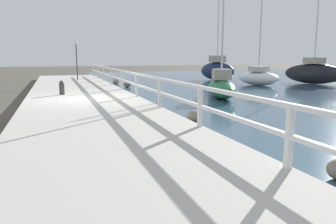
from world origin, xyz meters
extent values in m
plane|color=#4C473D|center=(0.00, 0.00, 0.00)|extent=(120.00, 120.00, 0.00)
cube|color=beige|center=(0.00, 0.00, 0.17)|extent=(4.62, 36.00, 0.34)
cube|color=white|center=(2.21, -9.72, 0.84)|extent=(0.10, 0.10, 1.01)
cube|color=white|center=(2.21, -6.48, 0.84)|extent=(0.10, 0.10, 1.01)
cube|color=white|center=(2.21, -3.24, 0.84)|extent=(0.10, 0.10, 1.01)
cube|color=white|center=(2.21, 0.00, 0.84)|extent=(0.10, 0.10, 1.01)
cube|color=white|center=(2.21, 3.24, 0.84)|extent=(0.10, 0.10, 1.01)
cube|color=white|center=(2.21, 6.48, 0.84)|extent=(0.10, 0.10, 1.01)
cube|color=white|center=(2.21, 9.72, 0.84)|extent=(0.10, 0.10, 1.01)
cube|color=white|center=(2.21, 12.96, 0.84)|extent=(0.10, 0.10, 1.01)
cube|color=white|center=(2.21, 16.20, 0.84)|extent=(0.10, 0.10, 1.01)
cube|color=white|center=(2.21, 0.00, 1.31)|extent=(0.09, 32.50, 0.08)
cube|color=white|center=(2.21, 0.00, 0.84)|extent=(0.09, 32.50, 0.08)
ellipsoid|color=gray|center=(3.24, 10.97, 0.21)|extent=(0.57, 0.51, 0.43)
ellipsoid|color=slate|center=(2.99, -4.33, 0.18)|extent=(0.48, 0.43, 0.36)
ellipsoid|color=#666056|center=(3.53, 8.08, 0.19)|extent=(0.52, 0.46, 0.39)
cylinder|color=#333338|center=(-0.82, 1.81, 0.59)|extent=(0.23, 0.23, 0.49)
sphere|color=#333338|center=(-0.82, 1.81, 0.87)|extent=(0.21, 0.21, 0.21)
cylinder|color=#2D2D33|center=(0.49, 11.15, 1.63)|extent=(0.07, 0.07, 2.59)
sphere|color=beige|center=(0.49, 11.15, 3.04)|extent=(0.22, 0.22, 0.22)
ellipsoid|color=#192347|center=(12.33, 12.01, 0.79)|extent=(2.61, 3.79, 1.56)
cube|color=#9E937F|center=(12.33, 12.01, 1.85)|extent=(1.32, 1.44, 0.56)
cylinder|color=silver|center=(12.33, 12.01, 4.18)|extent=(0.09, 0.09, 5.22)
ellipsoid|color=black|center=(17.36, 6.12, 0.76)|extent=(2.73, 4.58, 1.51)
cube|color=#9E937F|center=(17.36, 6.12, 1.75)|extent=(1.24, 1.61, 0.47)
cylinder|color=silver|center=(17.36, 6.12, 4.16)|extent=(0.09, 0.09, 5.30)
ellipsoid|color=#236B42|center=(6.72, 0.81, 0.46)|extent=(2.29, 4.18, 0.91)
cube|color=#9E937F|center=(6.72, 0.81, 1.18)|extent=(1.08, 1.22, 0.52)
cylinder|color=silver|center=(6.72, 0.81, 3.08)|extent=(0.09, 0.09, 4.33)
ellipsoid|color=white|center=(12.71, 6.40, 0.50)|extent=(2.71, 3.51, 0.98)
cube|color=beige|center=(12.71, 6.40, 1.17)|extent=(1.43, 1.42, 0.37)
cylinder|color=silver|center=(12.71, 6.40, 4.01)|extent=(0.09, 0.09, 6.03)
camera|label=1|loc=(-1.12, -13.68, 2.03)|focal=35.00mm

